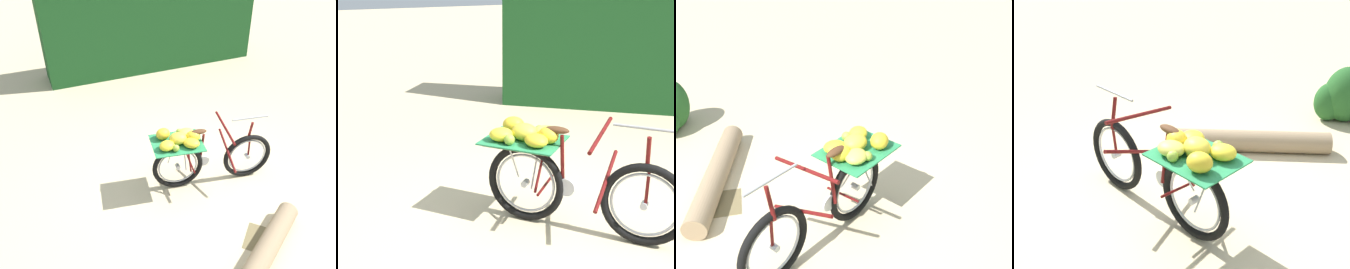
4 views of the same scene
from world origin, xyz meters
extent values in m
plane|color=beige|center=(0.00, 0.00, 0.00)|extent=(60.00, 60.00, 0.00)
cube|color=#19471E|center=(-3.79, -2.70, 1.12)|extent=(4.29, 4.12, 2.24)
torus|color=black|center=(-0.50, 0.39, 0.36)|extent=(0.49, 0.63, 0.73)
torus|color=#B7B7BC|center=(-0.50, 0.39, 0.36)|extent=(0.36, 0.47, 0.57)
cylinder|color=#B7B7BC|center=(-0.50, 0.39, 0.36)|extent=(0.10, 0.10, 0.06)
torus|color=black|center=(0.13, -0.45, 0.36)|extent=(0.49, 0.63, 0.73)
torus|color=#B7B7BC|center=(0.13, -0.45, 0.36)|extent=(0.36, 0.47, 0.57)
cylinder|color=#B7B7BC|center=(0.13, -0.45, 0.36)|extent=(0.10, 0.10, 0.06)
cylinder|color=#590F0F|center=(-0.30, 0.13, 0.53)|extent=(0.58, 0.45, 0.30)
cylinder|color=#590F0F|center=(-0.26, 0.08, 0.92)|extent=(0.59, 0.45, 0.11)
cylinder|color=#590F0F|center=(-0.08, -0.18, 0.64)|extent=(0.11, 0.09, 0.49)
cylinder|color=#590F0F|center=(0.01, -0.30, 0.38)|extent=(0.32, 0.25, 0.05)
cylinder|color=#590F0F|center=(0.04, -0.33, 0.59)|extent=(0.27, 0.21, 0.47)
cylinder|color=#590F0F|center=(-0.50, 0.40, 0.52)|extent=(0.06, 0.05, 0.30)
cylinder|color=#590F0F|center=(-0.49, 0.39, 0.81)|extent=(0.10, 0.09, 0.30)
cylinder|color=gray|center=(-0.47, 0.36, 1.02)|extent=(0.33, 0.43, 0.02)
ellipsoid|color=#4C2D19|center=(-0.04, -0.22, 0.91)|extent=(0.20, 0.23, 0.06)
cylinder|color=#B7B7BC|center=(-0.10, -0.14, 0.40)|extent=(0.11, 0.14, 0.16)
cylinder|color=#B7B7BC|center=(0.07, -0.37, 0.56)|extent=(0.17, 0.13, 0.39)
cylinder|color=#B7B7BC|center=(0.20, -0.54, 0.56)|extent=(0.21, 0.16, 0.39)
cube|color=brown|center=(0.14, -0.47, 0.76)|extent=(0.71, 0.74, 0.02)
cube|color=#287F4C|center=(0.14, -0.47, 0.78)|extent=(0.84, 0.87, 0.01)
ellipsoid|color=gold|center=(0.01, -0.28, 0.85)|extent=(0.20, 0.22, 0.15)
ellipsoid|color=gold|center=(0.15, -0.26, 0.84)|extent=(0.21, 0.24, 0.11)
ellipsoid|color=gold|center=(0.12, -0.67, 0.86)|extent=(0.26, 0.25, 0.15)
ellipsoid|color=#CCC64C|center=(-0.05, -0.40, 0.84)|extent=(0.30, 0.29, 0.11)
ellipsoid|color=yellow|center=(0.14, -0.45, 0.86)|extent=(0.29, 0.30, 0.15)
ellipsoid|color=yellow|center=(0.33, -0.53, 0.84)|extent=(0.27, 0.26, 0.12)
sphere|color=#8CAD38|center=(-0.05, -0.51, 0.83)|extent=(0.09, 0.09, 0.09)
sphere|color=gold|center=(0.10, -0.47, 0.82)|extent=(0.07, 0.07, 0.07)
sphere|color=#8CAD38|center=(0.32, -0.41, 0.83)|extent=(0.09, 0.09, 0.09)
camera|label=1|loc=(3.71, 0.93, 3.50)|focal=37.52mm
camera|label=2|loc=(2.18, 2.85, 2.15)|focal=50.26mm
camera|label=3|loc=(-3.00, 0.41, 2.85)|focal=44.32mm
camera|label=4|loc=(-0.38, -3.35, 2.48)|focal=46.81mm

